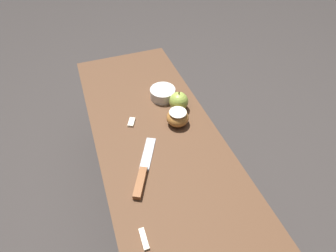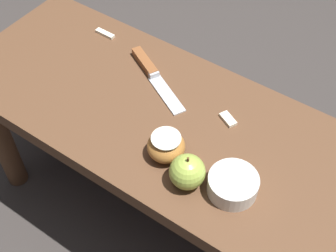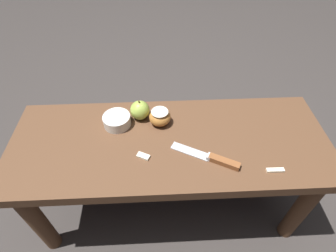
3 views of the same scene
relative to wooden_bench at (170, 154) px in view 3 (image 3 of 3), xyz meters
The scene contains 8 objects.
ground_plane 0.40m from the wooden_bench, ahead, with size 8.00×8.00×0.00m, color #383330.
wooden_bench is the anchor object (origin of this frame).
knife 0.20m from the wooden_bench, 146.38° to the left, with size 0.22×0.14×0.02m.
apple_whole 0.20m from the wooden_bench, 49.23° to the right, with size 0.07×0.07×0.08m.
apple_cut 0.15m from the wooden_bench, 70.31° to the right, with size 0.08×0.08×0.06m.
apple_slice_near_knife 0.37m from the wooden_bench, 156.19° to the left, with size 0.06×0.02×0.01m.
apple_slice_center 0.14m from the wooden_bench, 36.79° to the left, with size 0.05×0.04×0.01m.
bowl 0.24m from the wooden_bench, 24.74° to the right, with size 0.10×0.10×0.04m.
Camera 3 is at (0.04, 0.62, 1.19)m, focal length 28.00 mm.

